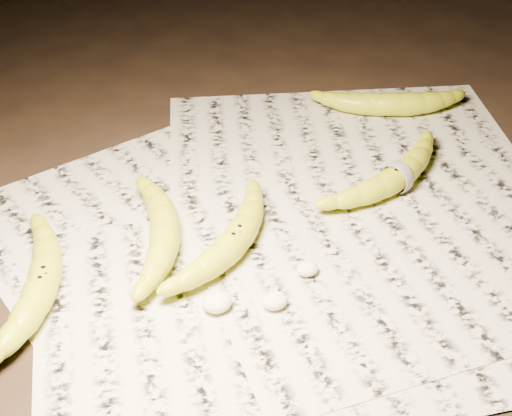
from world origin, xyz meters
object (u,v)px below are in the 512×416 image
object	(u,v)px
banana_left_a	(42,282)
banana_left_b	(165,229)
banana_upper_a	(372,103)
banana_center	(235,239)
banana_upper_b	(401,102)
banana_taped	(397,175)

from	to	relation	value
banana_left_a	banana_left_b	xyz separation A→B (m)	(0.16, 0.05, 0.00)
banana_upper_a	banana_left_a	bearing A→B (deg)	-130.47
banana_center	banana_upper_a	world-z (taller)	banana_center
banana_upper_b	banana_left_a	bearing A→B (deg)	-140.42
banana_upper_b	banana_upper_a	bearing A→B (deg)	176.45
banana_upper_b	banana_center	bearing A→B (deg)	-128.81
banana_left_b	banana_taped	xyz separation A→B (m)	(0.35, 0.01, -0.00)
banana_left_b	banana_left_a	bearing A→B (deg)	119.90
banana_center	banana_left_a	bearing A→B (deg)	135.79
banana_upper_b	banana_left_b	bearing A→B (deg)	-138.56
banana_left_a	banana_upper_b	size ratio (longest dim) A/B	1.17
banana_taped	banana_upper_b	xyz separation A→B (m)	(0.11, 0.19, 0.00)
banana_taped	banana_center	bearing A→B (deg)	167.06
banana_upper_b	banana_taped	bearing A→B (deg)	-102.36
banana_left_b	banana_upper_a	xyz separation A→B (m)	(0.42, 0.22, -0.00)
banana_center	banana_upper_a	distance (m)	0.43
banana_left_b	banana_upper_b	world-z (taller)	same
banana_upper_a	banana_upper_b	world-z (taller)	banana_upper_b
banana_taped	banana_upper_a	xyz separation A→B (m)	(0.07, 0.21, -0.00)
banana_left_b	banana_taped	size ratio (longest dim) A/B	0.89
banana_left_a	banana_taped	bearing A→B (deg)	-65.00
banana_upper_a	banana_upper_b	distance (m)	0.05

